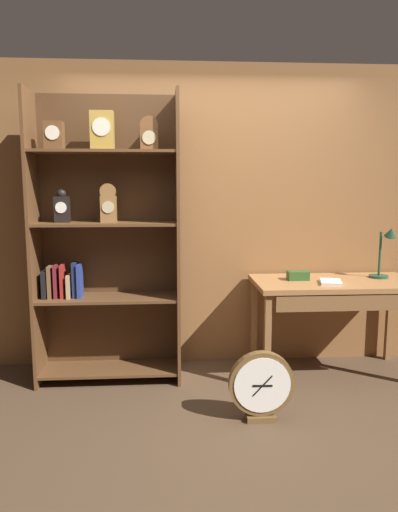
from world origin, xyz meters
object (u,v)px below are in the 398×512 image
workbench (336,292)px  desk_lamp (385,251)px  open_repair_manual (331,282)px  round_clock_large (261,386)px  bookshelf (104,238)px  toolbox_small (298,275)px

workbench → desk_lamp: bearing=12.4°
open_repair_manual → round_clock_large: (-0.68, -0.64, -0.57)m
bookshelf → desk_lamp: size_ratio=5.16×
desk_lamp → toolbox_small: bearing=-178.2°
desk_lamp → open_repair_manual: 0.60m
desk_lamp → open_repair_manual: (-0.52, -0.19, -0.22)m
desk_lamp → round_clock_large: desk_lamp is taller
workbench → round_clock_large: 1.15m
toolbox_small → round_clock_large: bearing=-119.5°
workbench → desk_lamp: size_ratio=3.02×
toolbox_small → round_clock_large: size_ratio=0.35×
toolbox_small → bookshelf: bearing=-179.7°
bookshelf → workbench: bearing=-2.0°
desk_lamp → toolbox_small: (-0.74, -0.02, -0.19)m
toolbox_small → desk_lamp: bearing=1.8°
desk_lamp → toolbox_small: desk_lamp is taller
bookshelf → round_clock_large: (1.12, -0.80, -0.92)m
bookshelf → desk_lamp: 2.32m
desk_lamp → open_repair_manual: bearing=-159.9°
workbench → round_clock_large: (-0.76, -0.73, -0.46)m
workbench → toolbox_small: (-0.30, 0.07, 0.13)m
workbench → toolbox_small: 0.34m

